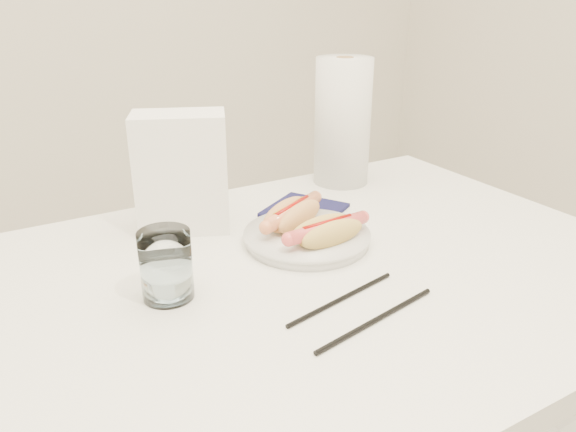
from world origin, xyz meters
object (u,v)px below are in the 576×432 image
hotdog_right (327,231)px  plate (307,239)px  paper_towel_roll (343,122)px  water_glass (166,265)px  hotdog_left (292,215)px  napkin_box (182,173)px  table (289,306)px

hotdog_right → plate: bearing=99.2°
plate → paper_towel_roll: bearing=44.8°
plate → paper_towel_roll: size_ratio=0.77×
hotdog_right → water_glass: bearing=176.3°
hotdog_left → hotdog_right: size_ratio=0.99×
napkin_box → paper_towel_roll: paper_towel_roll is taller
water_glass → paper_towel_roll: (0.51, 0.29, 0.09)m
plate → water_glass: bearing=-169.3°
table → plate: 0.13m
hotdog_left → water_glass: (-0.27, -0.09, 0.01)m
water_glass → paper_towel_roll: size_ratio=0.37×
table → paper_towel_roll: size_ratio=4.33×
paper_towel_roll → water_glass: bearing=-150.4°
hotdog_left → paper_towel_roll: paper_towel_roll is taller
hotdog_left → paper_towel_roll: 0.33m
table → paper_towel_roll: paper_towel_roll is taller
table → paper_towel_roll: (0.32, 0.32, 0.20)m
plate → hotdog_right: (0.01, -0.05, 0.03)m
plate → napkin_box: 0.25m
hotdog_right → table: bearing=-164.7°
hotdog_right → water_glass: 0.28m
hotdog_right → napkin_box: (-0.17, 0.22, 0.07)m
table → hotdog_right: size_ratio=7.48×
plate → hotdog_left: hotdog_left is taller
hotdog_right → napkin_box: napkin_box is taller
hotdog_left → napkin_box: napkin_box is taller
table → napkin_box: (-0.08, 0.25, 0.17)m
water_glass → hotdog_left: bearing=19.6°
water_glass → napkin_box: 0.26m
plate → hotdog_left: (-0.00, 0.04, 0.03)m
plate → napkin_box: size_ratio=0.99×
hotdog_left → napkin_box: (-0.16, 0.13, 0.07)m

